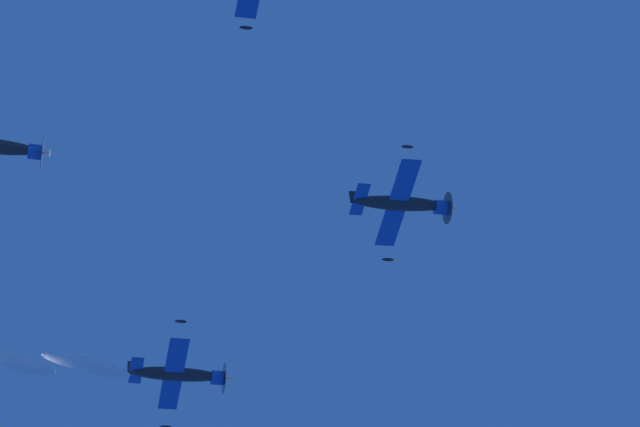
# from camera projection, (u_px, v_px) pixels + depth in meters

# --- Properties ---
(airplane_lead) EXTENTS (6.82, 7.04, 3.12)m
(airplane_lead) POSITION_uv_depth(u_px,v_px,m) (403.00, 204.00, 85.82)
(airplane_lead) COLOR #232328
(airplane_left_wingman) EXTENTS (6.82, 7.00, 3.08)m
(airplane_left_wingman) POSITION_uv_depth(u_px,v_px,m) (179.00, 374.00, 89.39)
(airplane_left_wingman) COLOR #232328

